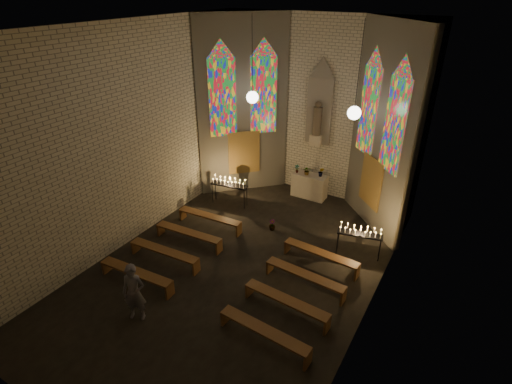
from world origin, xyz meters
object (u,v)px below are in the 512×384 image
votive_stand_left (229,183)px  votive_stand_right (360,232)px  altar (309,186)px  aisle_flower_pot (272,225)px  visitor (134,293)px

votive_stand_left → votive_stand_right: 5.52m
altar → aisle_flower_pot: 3.00m
votive_stand_left → visitor: (1.31, -6.31, -0.09)m
altar → aisle_flower_pot: size_ratio=3.42×
aisle_flower_pot → votive_stand_right: 3.19m
aisle_flower_pot → votive_stand_right: votive_stand_right is taller
aisle_flower_pot → votive_stand_left: bearing=161.4°
votive_stand_right → visitor: bearing=-139.6°
aisle_flower_pot → visitor: (-1.05, -5.52, 0.64)m
votive_stand_left → aisle_flower_pot: bearing=-27.8°
aisle_flower_pot → votive_stand_left: votive_stand_left is taller
altar → aisle_flower_pot: altar is taller
altar → votive_stand_left: (-2.48, -2.19, 0.43)m
aisle_flower_pot → altar: bearing=87.8°
votive_stand_left → visitor: 6.45m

